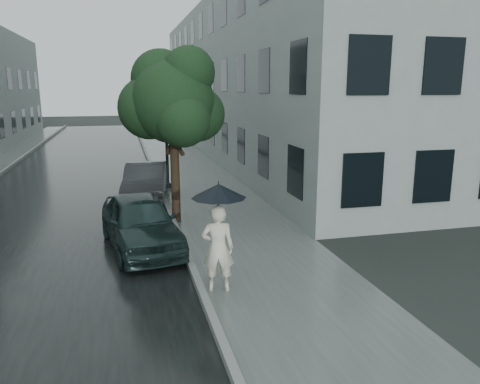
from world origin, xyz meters
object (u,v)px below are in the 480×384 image
object	(u,v)px
car_far	(146,182)
car_near	(140,222)
pedestrian	(218,248)
street_tree	(173,101)
lamp_post	(162,119)

from	to	relation	value
car_far	car_near	bearing A→B (deg)	-87.13
pedestrian	street_tree	world-z (taller)	street_tree
pedestrian	street_tree	bearing A→B (deg)	-76.15
street_tree	car_near	bearing A→B (deg)	-116.95
lamp_post	car_near	size ratio (longest dim) A/B	1.21
pedestrian	car_far	world-z (taller)	pedestrian
car_near	car_far	distance (m)	5.26
street_tree	car_far	world-z (taller)	street_tree
street_tree	lamp_post	distance (m)	4.95
pedestrian	lamp_post	size ratio (longest dim) A/B	0.36
pedestrian	lamp_post	xyz separation A→B (m)	(-0.17, 10.17, 1.93)
car_near	car_far	world-z (taller)	car_near
lamp_post	car_far	xyz separation A→B (m)	(-0.83, -1.91, -2.15)
car_near	car_far	size ratio (longest dim) A/B	1.00
street_tree	car_far	size ratio (longest dim) A/B	1.28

